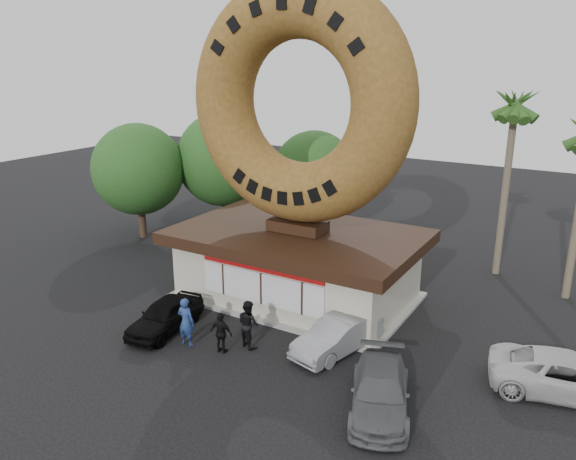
# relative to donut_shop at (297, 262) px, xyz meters

# --- Properties ---
(ground) EXTENTS (90.00, 90.00, 0.00)m
(ground) POSITION_rel_donut_shop_xyz_m (0.00, -5.98, -1.77)
(ground) COLOR black
(ground) RESTS_ON ground
(donut_shop) EXTENTS (11.20, 7.20, 3.80)m
(donut_shop) POSITION_rel_donut_shop_xyz_m (0.00, 0.00, 0.00)
(donut_shop) COLOR #B9B39E
(donut_shop) RESTS_ON ground
(giant_donut) EXTENTS (10.55, 2.69, 10.55)m
(giant_donut) POSITION_rel_donut_shop_xyz_m (0.00, 0.02, 7.31)
(giant_donut) COLOR #94612B
(giant_donut) RESTS_ON donut_shop
(tree_west) EXTENTS (6.00, 6.00, 7.65)m
(tree_west) POSITION_rel_donut_shop_xyz_m (-9.50, 7.02, 2.87)
(tree_west) COLOR #473321
(tree_west) RESTS_ON ground
(tree_mid) EXTENTS (5.20, 5.20, 6.63)m
(tree_mid) POSITION_rel_donut_shop_xyz_m (-4.00, 9.02, 2.25)
(tree_mid) COLOR #473321
(tree_mid) RESTS_ON ground
(tree_far) EXTENTS (5.60, 5.60, 7.14)m
(tree_far) POSITION_rel_donut_shop_xyz_m (-13.00, 3.02, 2.56)
(tree_far) COLOR #473321
(tree_far) RESTS_ON ground
(palm_near) EXTENTS (2.60, 2.60, 9.75)m
(palm_near) POSITION_rel_donut_shop_xyz_m (7.50, 8.02, 6.65)
(palm_near) COLOR #726651
(palm_near) RESTS_ON ground
(street_lamp) EXTENTS (2.11, 0.20, 8.00)m
(street_lamp) POSITION_rel_donut_shop_xyz_m (-1.86, 10.02, 2.72)
(street_lamp) COLOR #59595E
(street_lamp) RESTS_ON ground
(person_left) EXTENTS (0.76, 0.53, 2.01)m
(person_left) POSITION_rel_donut_shop_xyz_m (-1.45, -6.26, -0.76)
(person_left) COLOR navy
(person_left) RESTS_ON ground
(person_center) EXTENTS (1.14, 1.02, 1.93)m
(person_center) POSITION_rel_donut_shop_xyz_m (0.71, -5.08, -0.80)
(person_center) COLOR black
(person_center) RESTS_ON ground
(person_right) EXTENTS (0.99, 0.47, 1.66)m
(person_right) POSITION_rel_donut_shop_xyz_m (0.11, -6.03, -0.94)
(person_right) COLOR black
(person_right) RESTS_ON ground
(car_black) EXTENTS (2.03, 4.14, 1.36)m
(car_black) POSITION_rel_donut_shop_xyz_m (-3.02, -5.77, -1.09)
(car_black) COLOR black
(car_black) RESTS_ON ground
(car_silver) EXTENTS (2.41, 4.33, 1.35)m
(car_silver) POSITION_rel_donut_shop_xyz_m (3.91, -3.67, -1.09)
(car_silver) COLOR gray
(car_silver) RESTS_ON ground
(car_grey) EXTENTS (3.31, 4.89, 1.32)m
(car_grey) POSITION_rel_donut_shop_xyz_m (6.73, -6.32, -1.11)
(car_grey) COLOR #5C5F61
(car_grey) RESTS_ON ground
(car_white) EXTENTS (5.53, 3.39, 1.43)m
(car_white) POSITION_rel_donut_shop_xyz_m (11.88, -2.25, -1.05)
(car_white) COLOR silver
(car_white) RESTS_ON ground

